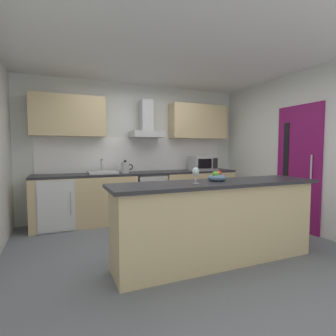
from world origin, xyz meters
The scene contains 17 objects.
ground centered at (0.00, 0.00, -0.01)m, with size 5.37×4.61×0.02m, color slate.
ceiling centered at (0.00, 0.00, 2.61)m, with size 5.37×4.61×0.02m, color white.
wall_back centered at (0.00, 1.86, 1.30)m, with size 5.37×0.12×2.60m, color silver.
wall_right centered at (2.25, 0.00, 1.30)m, with size 0.12×4.61×2.60m, color silver.
backsplash_tile centered at (0.00, 1.79, 1.23)m, with size 3.72×0.02×0.66m, color white.
counter_back centered at (0.00, 1.48, 0.45)m, with size 3.85×0.60×0.90m.
counter_island centered at (0.23, -0.72, 0.48)m, with size 2.53×0.64×0.96m.
upper_cabinets centered at (0.00, 1.63, 1.91)m, with size 3.80×0.32×0.70m.
side_door centered at (2.17, -0.14, 1.03)m, with size 0.08×0.85×2.05m.
oven centered at (0.13, 1.46, 0.46)m, with size 0.60×0.62×0.80m.
refrigerator centered at (-1.52, 1.45, 0.43)m, with size 0.58×0.60×0.85m.
microwave centered at (1.29, 1.43, 1.05)m, with size 0.50×0.38×0.30m.
sink centered at (-0.74, 1.47, 0.93)m, with size 0.50×0.40×0.26m.
kettle centered at (-0.34, 1.42, 1.01)m, with size 0.29×0.15×0.24m.
range_hood centered at (0.13, 1.59, 1.79)m, with size 0.62×0.45×0.72m.
wine_glass centered at (-0.09, -0.78, 1.08)m, with size 0.08×0.08×0.18m.
fruit_bowl centered at (0.26, -0.66, 1.00)m, with size 0.22×0.22×0.13m.
Camera 1 is at (-1.50, -3.34, 1.34)m, focal length 28.52 mm.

